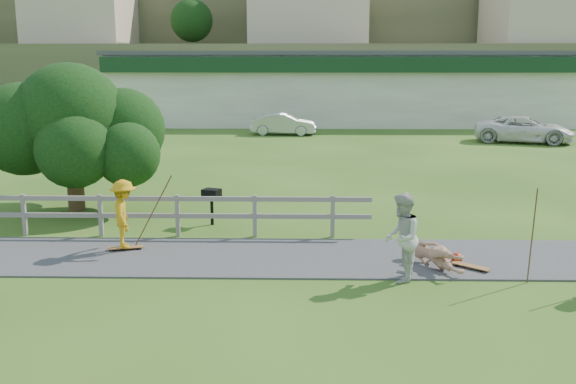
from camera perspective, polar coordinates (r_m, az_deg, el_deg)
name	(u,v)px	position (r m, az deg, el deg)	size (l,w,h in m)	color
ground	(244,279)	(13.52, -3.96, -7.76)	(260.00, 260.00, 0.00)	#2A5217
path	(250,257)	(14.94, -3.44, -5.78)	(34.00, 3.00, 0.04)	#373739
fence	(77,209)	(17.44, -18.28, -1.42)	(15.05, 0.10, 1.10)	slate
strip_mall	(340,87)	(47.76, 4.67, 9.31)	(32.50, 10.75, 5.10)	beige
skater_rider	(124,218)	(15.68, -14.36, -2.26)	(1.06, 0.61, 1.64)	#CC9213
skater_fallen	(433,255)	(14.43, 12.80, -5.49)	(1.67, 0.40, 0.61)	#A8765D
spectator_a	(402,238)	(13.36, 10.07, -4.01)	(0.90, 0.70, 1.85)	#B9B9B5
car_silver	(283,124)	(39.38, -0.41, 6.05)	(1.39, 3.98, 1.31)	#B6BABE
car_white	(524,129)	(37.91, 20.24, 5.24)	(2.43, 5.28, 1.47)	silver
tree	(73,143)	(20.23, -18.60, 4.18)	(5.21, 5.21, 4.14)	black
bbq	(212,207)	(17.85, -6.78, -1.33)	(0.47, 0.36, 1.01)	black
longboard_rider	(126,249)	(15.88, -14.22, -4.96)	(0.82, 0.20, 0.09)	brown
longboard_fallen	(471,268)	(14.60, 15.93, -6.52)	(0.85, 0.21, 0.09)	brown
helmet	(457,258)	(14.94, 14.77, -5.72)	(0.25, 0.25, 0.25)	#B1210E
pole_rider	(153,206)	(15.86, -11.92, -1.26)	(0.03, 0.03, 2.03)	#533A21
pole_spec_left	(532,236)	(13.91, 20.89, -3.69)	(0.03, 0.03, 1.98)	#533A21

